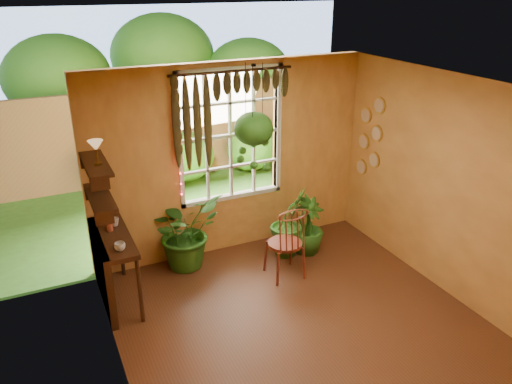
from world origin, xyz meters
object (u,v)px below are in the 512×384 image
counter_ledge (106,263)px  potted_plant_mid (289,221)px  potted_plant_left (185,231)px  windsor_chair (286,253)px  hanging_basket (254,131)px

counter_ledge → potted_plant_mid: potted_plant_mid is taller
counter_ledge → potted_plant_mid: 2.56m
potted_plant_left → counter_ledge: bearing=-158.9°
counter_ledge → windsor_chair: windsor_chair is taller
counter_ledge → potted_plant_mid: bearing=2.5°
counter_ledge → potted_plant_left: 1.20m
windsor_chair → potted_plant_left: bearing=144.2°
potted_plant_left → hanging_basket: bearing=-5.5°
windsor_chair → potted_plant_left: (-1.10, 0.83, 0.18)m
potted_plant_left → hanging_basket: 1.63m
potted_plant_left → hanging_basket: (0.98, -0.10, 1.30)m
potted_plant_left → hanging_basket: size_ratio=0.74×
counter_ledge → potted_plant_left: (1.12, 0.43, -0.02)m
counter_ledge → windsor_chair: 2.27m
windsor_chair → potted_plant_mid: 0.63m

